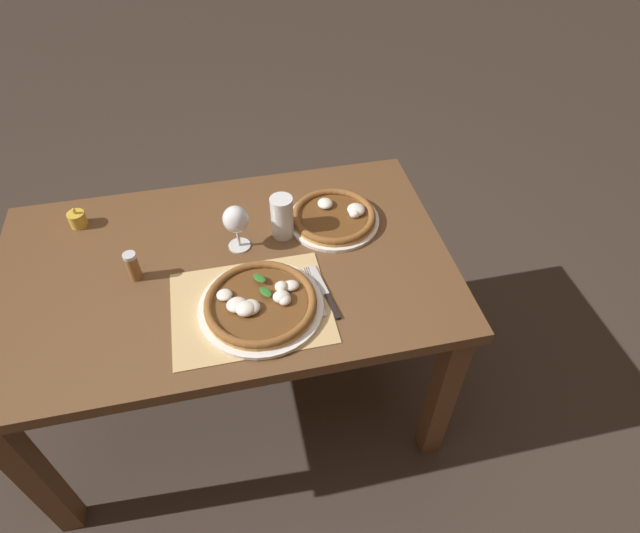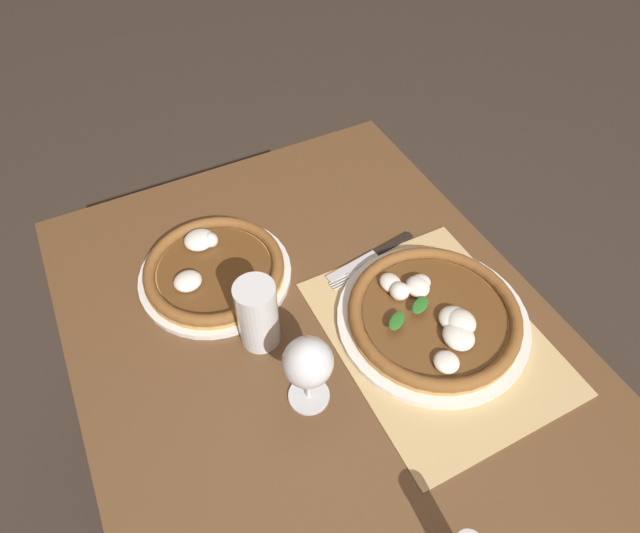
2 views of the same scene
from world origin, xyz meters
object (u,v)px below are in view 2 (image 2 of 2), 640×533
at_px(fork, 373,267).
at_px(pint_glass, 258,315).
at_px(pizza_far, 214,269).
at_px(pizza_near, 434,315).
at_px(wine_glass, 308,364).
at_px(knife, 371,257).

bearing_deg(fork, pint_glass, 100.55).
bearing_deg(pizza_far, pizza_near, -131.91).
relative_size(pizza_near, wine_glass, 2.29).
relative_size(wine_glass, pint_glass, 1.07).
relative_size(pizza_near, pizza_far, 1.18).
relative_size(pizza_far, wine_glass, 1.94).
height_order(fork, knife, knife).
bearing_deg(knife, wine_glass, 131.48).
bearing_deg(wine_glass, fork, -50.84).
height_order(pizza_far, knife, pizza_far).
xyz_separation_m(wine_glass, fork, (0.19, -0.24, -0.10)).
height_order(pizza_near, pizza_far, pizza_near).
relative_size(wine_glass, knife, 0.72).
distance_m(wine_glass, fork, 0.32).
bearing_deg(pizza_near, pint_glass, 69.09).
xyz_separation_m(pizza_far, pint_glass, (-0.18, -0.03, 0.05)).
relative_size(pizza_near, knife, 1.65).
xyz_separation_m(pizza_near, wine_glass, (-0.03, 0.27, 0.08)).
bearing_deg(pizza_far, pint_glass, -171.70).
relative_size(pizza_far, fork, 1.50).
bearing_deg(knife, fork, 157.12).
xyz_separation_m(pizza_far, wine_glass, (-0.32, -0.05, 0.09)).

